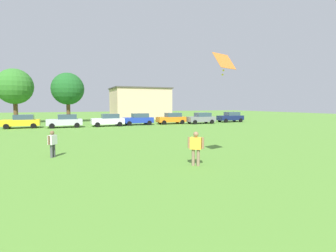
{
  "coord_description": "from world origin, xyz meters",
  "views": [
    {
      "loc": [
        0.82,
        1.66,
        3.0
      ],
      "look_at": [
        4.41,
        10.49,
        2.21
      ],
      "focal_mm": 28.43,
      "sensor_mm": 36.0,
      "label": 1
    }
  ],
  "objects": [
    {
      "name": "parked_car_navy_6",
      "position": [
        27.32,
        38.9,
        0.86
      ],
      "size": [
        4.3,
        2.02,
        1.68
      ],
      "rotation": [
        0.0,
        0.0,
        3.14
      ],
      "color": "#141E4C",
      "rests_on": "ground"
    },
    {
      "name": "kite",
      "position": [
        8.68,
        13.34,
        5.14
      ],
      "size": [
        1.41,
        0.99,
        1.15
      ],
      "color": "orange"
    },
    {
      "name": "bystander_near_trees",
      "position": [
        0.38,
        17.79,
        0.9
      ],
      "size": [
        0.51,
        0.61,
        1.51
      ],
      "rotation": [
        0.0,
        0.0,
        4.1
      ],
      "color": "#4C4C51",
      "rests_on": "ground"
    },
    {
      "name": "ground_plane",
      "position": [
        0.0,
        30.0,
        0.0
      ],
      "size": [
        160.0,
        160.0,
        0.0
      ],
      "primitive_type": "plane",
      "color": "#568C33"
    },
    {
      "name": "parked_car_gray_5",
      "position": [
        20.94,
        37.53,
        0.86
      ],
      "size": [
        4.3,
        2.02,
        1.68
      ],
      "rotation": [
        0.0,
        0.0,
        3.14
      ],
      "color": "slate",
      "rests_on": "ground"
    },
    {
      "name": "tree_far_right",
      "position": [
        2.13,
        48.11,
        5.45
      ],
      "size": [
        5.18,
        5.18,
        8.08
      ],
      "color": "brown",
      "rests_on": "ground"
    },
    {
      "name": "parked_car_blue_3",
      "position": [
        11.27,
        38.64,
        0.86
      ],
      "size": [
        4.3,
        2.02,
        1.68
      ],
      "rotation": [
        0.0,
        0.0,
        3.14
      ],
      "color": "#1E38AD",
      "rests_on": "ground"
    },
    {
      "name": "tree_right",
      "position": [
        -5.4,
        47.92,
        5.63
      ],
      "size": [
        5.35,
        5.35,
        8.34
      ],
      "color": "brown",
      "rests_on": "ground"
    },
    {
      "name": "parked_car_white_2",
      "position": [
        6.87,
        37.97,
        0.86
      ],
      "size": [
        4.3,
        2.02,
        1.68
      ],
      "rotation": [
        0.0,
        0.0,
        3.14
      ],
      "color": "white",
      "rests_on": "ground"
    },
    {
      "name": "parked_car_orange_4",
      "position": [
        16.43,
        38.59,
        0.86
      ],
      "size": [
        4.3,
        2.02,
        1.68
      ],
      "rotation": [
        0.0,
        0.0,
        3.14
      ],
      "color": "orange",
      "rests_on": "ground"
    },
    {
      "name": "parked_car_silver_1",
      "position": [
        1.42,
        38.08,
        0.86
      ],
      "size": [
        4.3,
        2.02,
        1.68
      ],
      "rotation": [
        0.0,
        0.0,
        3.14
      ],
      "color": "silver",
      "rests_on": "ground"
    },
    {
      "name": "parked_car_yellow_0",
      "position": [
        -3.63,
        39.13,
        0.86
      ],
      "size": [
        4.3,
        2.02,
        1.68
      ],
      "rotation": [
        0.0,
        0.0,
        3.14
      ],
      "color": "yellow",
      "rests_on": "ground"
    },
    {
      "name": "house_left",
      "position": [
        16.04,
        54.37,
        3.15
      ],
      "size": [
        11.3,
        8.84,
        6.28
      ],
      "color": "beige",
      "rests_on": "ground"
    },
    {
      "name": "adult_bystander",
      "position": [
        6.87,
        12.95,
        0.99
      ],
      "size": [
        0.65,
        0.58,
        1.68
      ],
      "rotation": [
        0.0,
        0.0,
        2.47
      ],
      "color": "#8C7259",
      "rests_on": "ground"
    }
  ]
}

